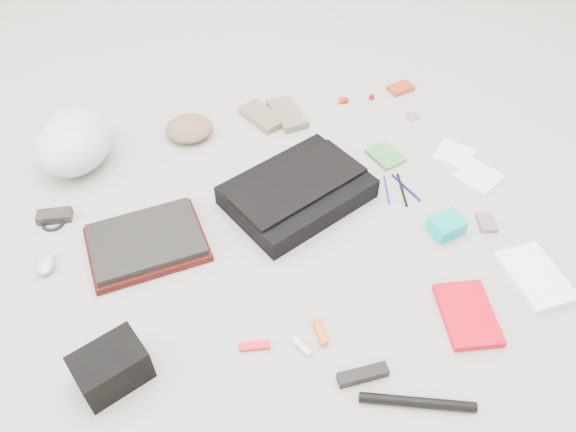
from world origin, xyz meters
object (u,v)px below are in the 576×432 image
object	(u,v)px
bike_helmet	(74,142)
camera_bag	(111,367)
messenger_bag	(297,192)
book_red	(468,314)
accordion_wallet	(446,226)
laptop	(146,239)

from	to	relation	value
bike_helmet	camera_bag	xyz separation A→B (m)	(0.03, -0.88, -0.04)
messenger_bag	book_red	world-z (taller)	messenger_bag
accordion_wallet	laptop	bearing A→B (deg)	156.51
bike_helmet	book_red	world-z (taller)	bike_helmet
laptop	camera_bag	world-z (taller)	camera_bag
book_red	accordion_wallet	distance (m)	0.32
bike_helmet	book_red	bearing A→B (deg)	-20.56
book_red	laptop	bearing A→B (deg)	158.66
laptop	bike_helmet	size ratio (longest dim) A/B	1.06
messenger_bag	camera_bag	size ratio (longest dim) A/B	2.58
bike_helmet	book_red	size ratio (longest dim) A/B	1.47
book_red	accordion_wallet	bearing A→B (deg)	83.97
messenger_bag	bike_helmet	distance (m)	0.79
camera_bag	book_red	world-z (taller)	camera_bag
messenger_bag	accordion_wallet	distance (m)	0.49
laptop	book_red	world-z (taller)	laptop
camera_bag	book_red	xyz separation A→B (m)	(0.95, -0.11, -0.04)
laptop	book_red	bearing A→B (deg)	-37.06
camera_bag	accordion_wallet	world-z (taller)	camera_bag
bike_helmet	accordion_wallet	world-z (taller)	bike_helmet
messenger_bag	camera_bag	bearing A→B (deg)	-165.11
camera_bag	book_red	distance (m)	0.95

